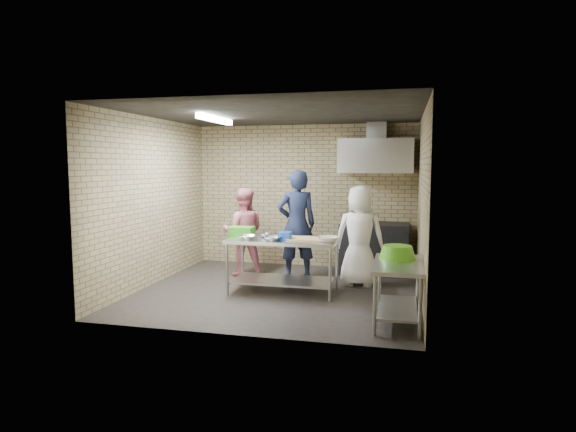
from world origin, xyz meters
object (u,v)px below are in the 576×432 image
(stove, at_px, (374,248))
(bottle_red, at_px, (379,160))
(woman_pink, at_px, (243,232))
(side_counter, at_px, (398,293))
(woman_white, at_px, (360,236))
(blue_tub, at_px, (285,236))
(prep_table, at_px, (283,265))
(green_crate, at_px, (242,231))
(man_navy, at_px, (297,224))
(green_basin, at_px, (397,252))

(stove, xyz_separation_m, bottle_red, (0.05, 0.24, 1.58))
(bottle_red, relative_size, woman_pink, 0.12)
(side_counter, bearing_deg, woman_white, 109.69)
(blue_tub, distance_m, woman_white, 1.30)
(stove, bearing_deg, bottle_red, 78.23)
(prep_table, bearing_deg, woman_pink, 135.16)
(prep_table, height_order, bottle_red, bottle_red)
(side_counter, relative_size, green_crate, 3.27)
(stove, relative_size, woman_white, 0.74)
(green_crate, height_order, woman_white, woman_white)
(green_crate, bearing_deg, side_counter, -26.31)
(prep_table, xyz_separation_m, blue_tub, (0.05, -0.10, 0.47))
(blue_tub, relative_size, man_navy, 0.10)
(stove, height_order, green_basin, green_basin)
(prep_table, height_order, blue_tub, blue_tub)
(bottle_red, bearing_deg, woman_white, -100.30)
(green_crate, bearing_deg, bottle_red, 41.54)
(side_counter, height_order, bottle_red, bottle_red)
(green_crate, height_order, green_basin, green_crate)
(green_crate, distance_m, green_basin, 2.58)
(side_counter, distance_m, man_navy, 2.74)
(green_basin, bearing_deg, bottle_red, 97.90)
(side_counter, xyz_separation_m, man_navy, (-1.72, 2.05, 0.55))
(blue_tub, height_order, woman_white, woman_white)
(prep_table, bearing_deg, side_counter, -32.04)
(stove, height_order, green_crate, green_crate)
(blue_tub, height_order, bottle_red, bottle_red)
(green_basin, distance_m, woman_pink, 3.20)
(man_navy, height_order, woman_pink, man_navy)
(green_basin, xyz_separation_m, bottle_red, (-0.38, 2.74, 1.19))
(green_basin, relative_size, woman_white, 0.28)
(bottle_red, relative_size, man_navy, 0.10)
(green_basin, relative_size, bottle_red, 2.56)
(green_basin, bearing_deg, stove, 99.76)
(green_crate, distance_m, man_navy, 1.10)
(prep_table, height_order, man_navy, man_navy)
(green_basin, bearing_deg, side_counter, -85.43)
(prep_table, distance_m, man_navy, 1.10)
(stove, height_order, woman_white, woman_white)
(prep_table, xyz_separation_m, side_counter, (1.72, -1.08, -0.04))
(prep_table, bearing_deg, stove, 52.72)
(stove, distance_m, blue_tub, 2.20)
(green_basin, bearing_deg, woman_white, 112.01)
(prep_table, xyz_separation_m, woman_pink, (-0.96, 0.95, 0.36))
(prep_table, relative_size, green_basin, 3.59)
(green_basin, bearing_deg, prep_table, 154.07)
(green_basin, distance_m, bottle_red, 3.01)
(stove, relative_size, green_crate, 3.27)
(stove, bearing_deg, green_basin, -80.24)
(green_crate, relative_size, bottle_red, 2.04)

